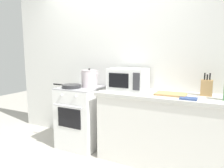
% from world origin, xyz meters
% --- Properties ---
extents(back_wall, '(4.40, 0.10, 2.50)m').
position_xyz_m(back_wall, '(0.30, 0.97, 1.25)').
color(back_wall, silver).
rests_on(back_wall, ground_plane).
extents(lower_cabinet_right, '(1.64, 0.56, 0.88)m').
position_xyz_m(lower_cabinet_right, '(0.90, 0.62, 0.44)').
color(lower_cabinet_right, white).
rests_on(lower_cabinet_right, ground_plane).
extents(countertop_right, '(1.70, 0.60, 0.04)m').
position_xyz_m(countertop_right, '(0.90, 0.62, 0.90)').
color(countertop_right, beige).
rests_on(countertop_right, lower_cabinet_right).
extents(stove, '(0.60, 0.64, 0.92)m').
position_xyz_m(stove, '(-0.35, 0.60, 0.46)').
color(stove, white).
rests_on(stove, ground_plane).
extents(stock_pot, '(0.33, 0.25, 0.28)m').
position_xyz_m(stock_pot, '(-0.24, 0.66, 1.05)').
color(stock_pot, silver).
rests_on(stock_pot, stove).
extents(frying_pan, '(0.47, 0.27, 0.05)m').
position_xyz_m(frying_pan, '(-0.43, 0.46, 0.95)').
color(frying_pan, '#28282B').
rests_on(frying_pan, stove).
extents(microwave, '(0.50, 0.37, 0.30)m').
position_xyz_m(microwave, '(0.38, 0.68, 1.07)').
color(microwave, white).
rests_on(microwave, countertop_right).
extents(cutting_board, '(0.36, 0.26, 0.02)m').
position_xyz_m(cutting_board, '(0.98, 0.60, 0.93)').
color(cutting_board, tan).
rests_on(cutting_board, countertop_right).
extents(knife_block, '(0.13, 0.10, 0.27)m').
position_xyz_m(knife_block, '(1.36, 0.74, 1.02)').
color(knife_block, tan).
rests_on(knife_block, countertop_right).
extents(oven_mitt, '(0.18, 0.14, 0.02)m').
position_xyz_m(oven_mitt, '(1.20, 0.44, 0.93)').
color(oven_mitt, '#33477A').
rests_on(oven_mitt, countertop_right).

